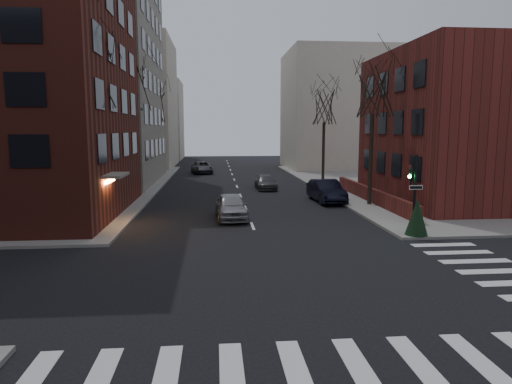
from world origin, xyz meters
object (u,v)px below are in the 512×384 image
tree_left_b (132,86)px  tree_left_c (154,106)px  car_lane_silver (231,206)px  car_lane_far (202,167)px  evergreen_shrub (417,217)px  parked_sedan (326,191)px  tree_right_b (324,107)px  tree_right_a (373,91)px  traffic_signal (413,199)px  car_lane_gray (266,182)px  sandwich_board (418,214)px  tree_left_a (94,74)px  streetlamp_near (133,145)px  streetlamp_far (163,139)px

tree_left_b → tree_left_c: (0.00, 14.00, -0.88)m
car_lane_silver → car_lane_far: bearing=92.3°
car_lane_far → evergreen_shrub: evergreen_shrub is taller
parked_sedan → evergreen_shrub: evergreen_shrub is taller
tree_left_b → car_lane_silver: bearing=-56.8°
tree_right_b → tree_right_a: bearing=-90.0°
tree_left_c → parked_sedan: (15.00, -19.91, -7.20)m
tree_left_c → tree_left_b: bearing=-90.0°
traffic_signal → car_lane_gray: 19.63m
traffic_signal → car_lane_gray: (-5.43, 18.82, -1.28)m
traffic_signal → tree_left_b: bearing=134.5°
tree_left_b → parked_sedan: bearing=-21.5°
sandwich_board → evergreen_shrub: evergreen_shrub is taller
tree_left_c → tree_left_a: bearing=-90.0°
car_lane_far → evergreen_shrub: bearing=-78.9°
tree_right_b → streetlamp_near: bearing=-149.5°
tree_left_b → tree_right_a: size_ratio=1.11×
car_lane_silver → tree_left_a: bearing=179.1°
tree_left_a → car_lane_silver: size_ratio=2.27×
tree_right_a → streetlamp_near: (-17.00, 4.00, -3.79)m
streetlamp_near → sandwich_board: bearing=-30.7°
tree_left_c → traffic_signal: bearing=-61.6°
tree_left_a → evergreen_shrub: size_ratio=5.55×
evergreen_shrub → tree_right_b: bearing=87.9°
tree_right_b → streetlamp_far: 20.01m
streetlamp_far → parked_sedan: size_ratio=1.24×
parked_sedan → tree_right_a: bearing=-42.3°
tree_left_b → car_lane_far: size_ratio=2.09×
traffic_signal → tree_left_a: bearing=163.4°
parked_sedan → car_lane_far: bearing=109.2°
tree_right_b → sandwich_board: size_ratio=9.72×
car_lane_silver → tree_left_b: bearing=120.4°
tree_left_c → car_lane_gray: (11.30, -12.19, -7.40)m
evergreen_shrub → parked_sedan: bearing=98.6°
traffic_signal → parked_sedan: (-1.74, 11.09, -1.07)m
parked_sedan → car_lane_gray: bearing=112.0°
car_lane_silver → car_lane_far: (-2.56, 29.41, -0.05)m
car_lane_gray → sandwich_board: (6.89, -16.28, -0.00)m
tree_left_b → streetlamp_far: size_ratio=1.72×
streetlamp_near → parked_sedan: bearing=-7.6°
traffic_signal → tree_left_a: 18.66m
tree_right_a → sandwich_board: tree_right_a is taller
tree_left_c → car_lane_silver: (7.68, -25.75, -7.26)m
tree_left_a → car_lane_far: bearing=80.2°
tree_right_a → streetlamp_far: bearing=125.3°
streetlamp_near → parked_sedan: streetlamp_near is taller
streetlamp_far → tree_right_b: bearing=-30.5°
tree_left_b → traffic_signal: bearing=-45.5°
tree_left_c → evergreen_shrub: bearing=-62.0°
tree_right_b → evergreen_shrub: tree_right_b is taller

